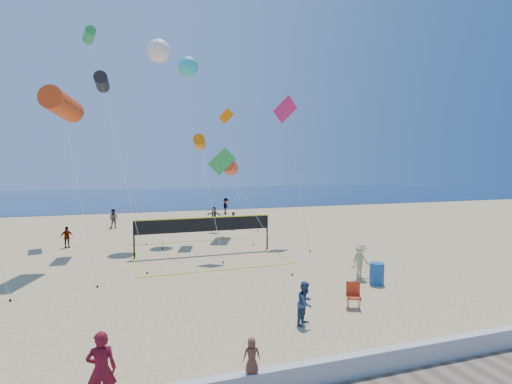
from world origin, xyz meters
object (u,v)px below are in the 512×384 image
object	(u,v)px
woman	(101,370)
camp_chair	(353,293)
trash_barrel	(377,274)
volleyball_net	(204,229)

from	to	relation	value
woman	camp_chair	bearing A→B (deg)	-154.63
trash_barrel	woman	bearing A→B (deg)	-152.27
volleyball_net	woman	bearing A→B (deg)	-110.21
woman	trash_barrel	bearing A→B (deg)	-149.98
camp_chair	volleyball_net	distance (m)	12.02
woman	camp_chair	distance (m)	9.92
woman	trash_barrel	world-z (taller)	woman
woman	volleyball_net	distance (m)	16.21
trash_barrel	camp_chair	bearing A→B (deg)	-139.48
trash_barrel	volleyball_net	world-z (taller)	volleyball_net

